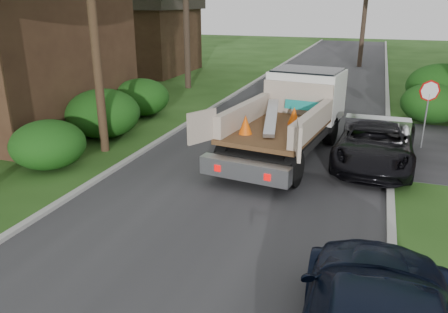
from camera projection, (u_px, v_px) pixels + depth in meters
ground at (192, 247)px, 9.47m from camera, size 120.00×120.00×0.00m
road at (285, 128)px, 18.37m from camera, size 8.00×90.00×0.02m
curb_left at (195, 119)px, 19.62m from camera, size 0.20×90.00×0.12m
curb_right at (389, 136)px, 17.08m from camera, size 0.20×90.00×0.12m
stop_sign at (428, 100)px, 15.28m from camera, size 0.71×0.32×2.48m
house_left_far at (140, 30)px, 32.19m from camera, size 7.56×7.56×6.00m
hedge_left_a at (48, 144)px, 13.80m from camera, size 2.34×2.34×1.53m
hedge_left_b at (103, 113)px, 16.95m from camera, size 2.86×2.86×1.87m
hedge_left_c at (141, 97)px, 20.18m from camera, size 2.60×2.60×1.70m
hedge_right_a at (432, 103)px, 18.96m from camera, size 2.60×2.60×1.70m
hedge_right_b at (442, 87)px, 21.33m from camera, size 3.38×3.38×2.21m
flatbed_truck at (295, 108)px, 15.47m from camera, size 3.80×7.35×2.67m
black_pickup at (376, 143)px, 14.13m from camera, size 2.62×5.26×1.43m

